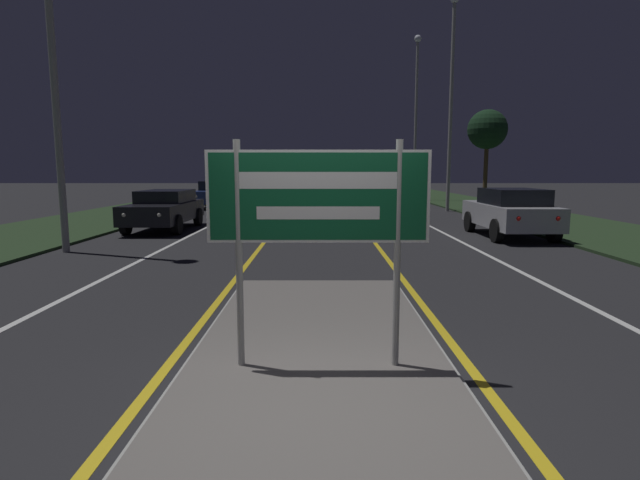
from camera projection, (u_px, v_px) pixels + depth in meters
name	position (u px, v px, depth m)	size (l,w,h in m)	color
ground_plane	(319.00, 405.00, 4.49)	(160.00, 160.00, 0.00)	#232326
median_island	(320.00, 370.00, 5.17)	(2.87, 8.10, 0.10)	#999993
verge_left	(127.00, 213.00, 24.32)	(5.00, 100.00, 0.08)	#23381E
verge_right	(516.00, 213.00, 24.27)	(5.00, 100.00, 0.08)	#23381E
centre_line_yellow_left	(293.00, 206.00, 29.26)	(0.12, 70.00, 0.01)	gold
centre_line_yellow_right	(349.00, 206.00, 29.25)	(0.12, 70.00, 0.01)	gold
lane_line_white_left	(250.00, 206.00, 29.27)	(0.12, 70.00, 0.01)	silver
lane_line_white_right	(393.00, 206.00, 29.24)	(0.12, 70.00, 0.01)	silver
edge_line_white_left	(199.00, 206.00, 29.27)	(0.10, 70.00, 0.01)	silver
edge_line_white_right	(444.00, 206.00, 29.23)	(0.10, 70.00, 0.01)	silver
highway_sign	(320.00, 207.00, 4.94)	(2.21, 0.07, 2.29)	#9E9E99
streetlight_right_near	(453.00, 85.00, 24.98)	(0.45, 0.45, 10.70)	#9E9E99
streetlight_right_far	(418.00, 104.00, 33.72)	(0.47, 0.47, 11.04)	#9E9E99
car_receding_0	(512.00, 211.00, 15.75)	(1.90, 4.33, 1.53)	#B7B7BC
car_receding_1	(376.00, 200.00, 23.04)	(1.86, 4.19, 1.45)	black
car_approaching_0	(166.00, 209.00, 17.73)	(1.90, 4.61, 1.40)	black
car_approaching_1	(217.00, 194.00, 28.39)	(1.84, 4.67, 1.51)	navy
car_approaching_2	(291.00, 188.00, 39.09)	(2.02, 4.20, 1.44)	#B7B7BC
roadside_palm_right	(489.00, 130.00, 28.53)	(2.25, 2.25, 5.48)	#4C3823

